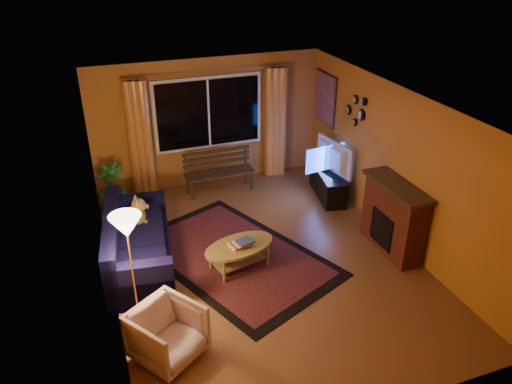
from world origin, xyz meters
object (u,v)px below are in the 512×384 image
object	(u,v)px
bench	(220,182)
armchair	(167,332)
sofa	(138,241)
tv_console	(328,184)
coffee_table	(239,256)
floor_lamp	(132,267)

from	to	relation	value
bench	armchair	world-z (taller)	armchair
sofa	armchair	world-z (taller)	sofa
bench	armchair	distance (m)	4.31
armchair	tv_console	size ratio (longest dim) A/B	0.63
bench	sofa	size ratio (longest dim) A/B	0.62
coffee_table	tv_console	distance (m)	2.84
floor_lamp	tv_console	size ratio (longest dim) A/B	1.27
armchair	tv_console	world-z (taller)	armchair
floor_lamp	sofa	bearing A→B (deg)	79.40
coffee_table	tv_console	xyz separation A→B (m)	(2.33, 1.63, 0.05)
coffee_table	floor_lamp	bearing A→B (deg)	-161.91
bench	floor_lamp	world-z (taller)	floor_lamp
floor_lamp	coffee_table	world-z (taller)	floor_lamp
bench	coffee_table	distance (m)	2.55
bench	tv_console	distance (m)	2.09
bench	tv_console	world-z (taller)	tv_console
sofa	coffee_table	distance (m)	1.53
bench	coffee_table	xyz separation A→B (m)	(-0.43, -2.52, 0.00)
sofa	floor_lamp	bearing A→B (deg)	-93.04
armchair	floor_lamp	distance (m)	0.98
armchair	sofa	bearing A→B (deg)	56.93
armchair	tv_console	bearing A→B (deg)	5.22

